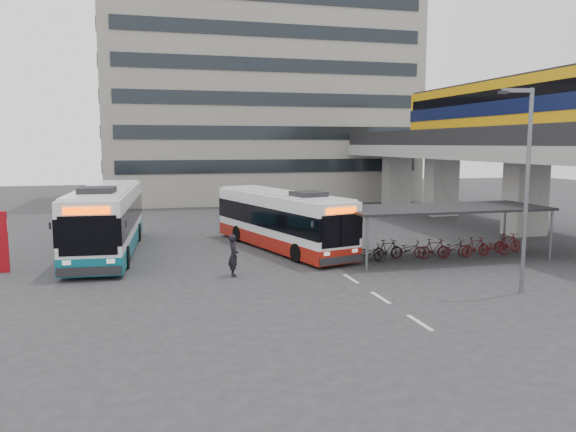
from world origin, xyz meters
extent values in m
plane|color=#28282B|center=(0.00, 0.00, 0.00)|extent=(120.00, 120.00, 0.00)
cube|color=gray|center=(17.00, 8.00, 2.30)|extent=(2.20, 1.60, 4.60)
cube|color=gray|center=(17.00, 18.00, 2.30)|extent=(2.20, 1.60, 4.60)
cube|color=gray|center=(17.00, 26.00, 2.30)|extent=(2.20, 1.60, 4.60)
cube|color=gray|center=(17.00, 12.00, 5.05)|extent=(8.00, 32.00, 0.90)
cube|color=black|center=(13.25, 12.00, 6.05)|extent=(0.35, 32.00, 1.10)
cube|color=black|center=(20.75, 12.00, 6.05)|extent=(0.35, 32.00, 1.10)
cube|color=#CF920C|center=(17.00, 10.66, 7.60)|extent=(2.90, 20.00, 3.90)
cube|color=#091033|center=(17.00, 10.66, 7.80)|extent=(2.98, 20.02, 0.90)
cube|color=black|center=(17.00, 10.66, 8.60)|extent=(2.96, 19.20, 0.70)
cube|color=black|center=(17.00, 10.66, 9.55)|extent=(2.70, 19.60, 0.25)
cylinder|color=#595B60|center=(3.70, 4.80, 1.20)|extent=(0.12, 0.12, 2.40)
cylinder|color=#595B60|center=(13.30, 4.80, 1.20)|extent=(0.12, 0.12, 2.40)
cylinder|color=#595B60|center=(3.70, 1.20, 1.20)|extent=(0.12, 0.12, 2.40)
cylinder|color=#595B60|center=(13.30, 1.20, 1.20)|extent=(0.12, 0.12, 2.40)
cube|color=black|center=(8.50, 3.00, 2.48)|extent=(10.00, 4.00, 0.12)
imported|color=black|center=(4.50, 3.00, 0.45)|extent=(1.71, 0.60, 0.90)
imported|color=black|center=(5.64, 3.00, 0.50)|extent=(1.66, 0.47, 1.00)
imported|color=black|center=(6.79, 3.00, 0.45)|extent=(1.71, 0.60, 0.90)
imported|color=black|center=(7.93, 3.00, 0.50)|extent=(1.66, 0.47, 1.00)
imported|color=#350C0F|center=(9.07, 3.00, 0.45)|extent=(1.71, 0.60, 0.90)
imported|color=#3F0C0F|center=(10.21, 3.00, 0.50)|extent=(1.66, 0.47, 1.00)
imported|color=#490C0F|center=(11.36, 3.00, 0.45)|extent=(1.71, 0.60, 0.90)
imported|color=#540C0F|center=(12.50, 3.00, 0.50)|extent=(1.66, 0.47, 1.00)
cube|color=gray|center=(6.00, 36.00, 12.50)|extent=(30.00, 15.00, 25.00)
cube|color=beige|center=(2.50, -6.00, 0.01)|extent=(0.15, 1.60, 0.01)
cube|color=beige|center=(2.50, -3.00, 0.01)|extent=(0.15, 1.60, 0.01)
cube|color=beige|center=(2.50, 0.00, 0.01)|extent=(0.15, 1.60, 0.01)
cube|color=white|center=(1.33, 7.40, 1.69)|extent=(5.18, 11.32, 2.54)
cube|color=maroon|center=(1.33, 7.40, 0.51)|extent=(5.23, 11.37, 0.69)
cube|color=black|center=(1.33, 7.40, 1.80)|extent=(5.24, 11.35, 1.06)
cube|color=#FF4500|center=(2.79, 2.05, 2.63)|extent=(1.61, 0.51, 0.28)
cube|color=black|center=(2.06, 4.72, 3.16)|extent=(1.75, 1.80, 0.26)
cylinder|color=black|center=(1.20, 3.68, 0.46)|extent=(0.51, 0.96, 0.92)
cylinder|color=black|center=(1.58, 10.68, 0.46)|extent=(0.51, 0.96, 0.92)
cube|color=white|center=(-7.61, 8.47, 1.87)|extent=(3.46, 12.46, 2.82)
cube|color=#0B5868|center=(-7.61, 8.47, 0.56)|extent=(3.50, 12.51, 0.77)
cube|color=black|center=(-7.61, 8.47, 2.00)|extent=(3.52, 12.49, 1.18)
cube|color=#FF4500|center=(-8.04, 2.32, 2.92)|extent=(1.83, 0.21, 0.31)
cube|color=black|center=(-7.83, 5.40, 3.51)|extent=(1.68, 1.75, 0.29)
cylinder|color=black|center=(-9.11, 4.62, 0.51)|extent=(0.38, 1.04, 1.03)
cylinder|color=black|center=(-6.15, 11.82, 0.51)|extent=(0.38, 1.04, 1.03)
imported|color=black|center=(-2.17, 1.70, 0.90)|extent=(0.47, 0.68, 1.81)
cylinder|color=#595B60|center=(7.96, -3.72, 3.81)|extent=(0.15, 0.15, 7.62)
cube|color=#595B60|center=(7.39, -3.63, 7.53)|extent=(1.15, 0.31, 0.14)
cube|color=black|center=(6.87, -3.55, 7.45)|extent=(0.36, 0.22, 0.11)
cube|color=maroon|center=(-11.85, 5.00, 1.35)|extent=(0.55, 0.20, 2.71)
cube|color=white|center=(-11.85, 5.00, 2.06)|extent=(0.59, 0.08, 0.54)
camera|label=1|loc=(-5.89, -21.50, 5.61)|focal=35.00mm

